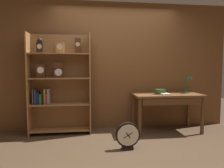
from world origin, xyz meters
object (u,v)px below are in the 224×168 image
bookshelf (58,83)px  workbench (167,98)px  open_repair_manual (165,94)px  desk_lamp (189,82)px  toolbox_small (160,92)px  round_clock_large (128,136)px

bookshelf → workbench: bearing=-4.3°
bookshelf → open_repair_manual: bookshelf is taller
desk_lamp → open_repair_manual: size_ratio=1.74×
workbench → open_repair_manual: open_repair_manual is taller
open_repair_manual → workbench: bearing=42.9°
bookshelf → desk_lamp: bearing=-1.6°
toolbox_small → workbench: bearing=4.6°
toolbox_small → round_clock_large: toolbox_small is taller
toolbox_small → round_clock_large: 1.25m
open_repair_manual → round_clock_large: (-0.86, -0.69, -0.55)m
bookshelf → toolbox_small: (1.97, -0.17, -0.17)m
toolbox_small → desk_lamp: bearing=8.9°
workbench → toolbox_small: bearing=-175.4°
desk_lamp → open_repair_manual: bearing=-163.0°
open_repair_manual → desk_lamp: bearing=14.0°
bookshelf → desk_lamp: (2.60, -0.07, 0.01)m
bookshelf → open_repair_manual: (2.03, -0.25, -0.21)m
bookshelf → round_clock_large: 1.68m
open_repair_manual → round_clock_large: size_ratio=0.52×
bookshelf → workbench: 2.14m
desk_lamp → open_repair_manual: (-0.57, -0.17, -0.22)m
round_clock_large → toolbox_small: bearing=44.0°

